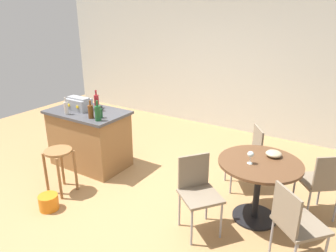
# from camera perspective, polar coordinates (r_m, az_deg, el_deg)

# --- Properties ---
(ground_plane) EXTENTS (8.80, 8.80, 0.00)m
(ground_plane) POSITION_cam_1_polar(r_m,az_deg,el_deg) (4.40, -6.40, -11.62)
(ground_plane) COLOR #A37A4C
(back_wall) EXTENTS (8.00, 0.10, 2.70)m
(back_wall) POSITION_cam_1_polar(r_m,az_deg,el_deg) (6.44, 10.36, 11.38)
(back_wall) COLOR beige
(back_wall) RESTS_ON ground_plane
(kitchen_island) EXTENTS (1.20, 0.74, 0.89)m
(kitchen_island) POSITION_cam_1_polar(r_m,az_deg,el_deg) (5.03, -14.02, -2.14)
(kitchen_island) COLOR olive
(kitchen_island) RESTS_ON ground_plane
(wooden_stool) EXTENTS (0.36, 0.36, 0.61)m
(wooden_stool) POSITION_cam_1_polar(r_m,az_deg,el_deg) (4.38, -19.09, -5.92)
(wooden_stool) COLOR olive
(wooden_stool) RESTS_ON ground_plane
(dining_table) EXTENTS (0.93, 0.93, 0.74)m
(dining_table) POSITION_cam_1_polar(r_m,az_deg,el_deg) (3.73, 16.11, -8.64)
(dining_table) COLOR black
(dining_table) RESTS_ON ground_plane
(folding_chair_near) EXTENTS (0.56, 0.56, 0.87)m
(folding_chair_near) POSITION_cam_1_polar(r_m,az_deg,el_deg) (4.37, 14.22, -4.72)
(folding_chair_near) COLOR #7F705B
(folding_chair_near) RESTS_ON ground_plane
(folding_chair_far) EXTENTS (0.56, 0.56, 0.85)m
(folding_chair_far) POSITION_cam_1_polar(r_m,az_deg,el_deg) (3.48, 5.41, -11.27)
(folding_chair_far) COLOR #7F705B
(folding_chair_far) RESTS_ON ground_plane
(folding_chair_left) EXTENTS (0.56, 0.56, 0.85)m
(folding_chair_left) POSITION_cam_1_polar(r_m,az_deg,el_deg) (3.22, 22.03, -15.78)
(folding_chair_left) COLOR #7F705B
(folding_chair_left) RESTS_ON ground_plane
(folding_chair_right) EXTENTS (0.56, 0.56, 0.85)m
(folding_chair_right) POSITION_cam_1_polar(r_m,az_deg,el_deg) (4.02, 26.03, -8.81)
(folding_chair_right) COLOR #7F705B
(folding_chair_right) RESTS_ON ground_plane
(toolbox) EXTENTS (0.37, 0.24, 0.20)m
(toolbox) POSITION_cam_1_polar(r_m,az_deg,el_deg) (4.96, -15.84, 3.89)
(toolbox) COLOR gray
(toolbox) RESTS_ON kitchen_island
(bottle_0) EXTENTS (0.08, 0.08, 0.26)m
(bottle_0) POSITION_cam_1_polar(r_m,az_deg,el_deg) (4.52, -13.82, 2.60)
(bottle_0) COLOR #603314
(bottle_0) RESTS_ON kitchen_island
(bottle_1) EXTENTS (0.06, 0.06, 0.25)m
(bottle_1) POSITION_cam_1_polar(r_m,az_deg,el_deg) (4.78, -17.97, 3.14)
(bottle_1) COLOR #B7B2AD
(bottle_1) RESTS_ON kitchen_island
(bottle_2) EXTENTS (0.08, 0.08, 0.28)m
(bottle_2) POSITION_cam_1_polar(r_m,az_deg,el_deg) (4.39, -12.61, 2.32)
(bottle_2) COLOR #194C23
(bottle_2) RESTS_ON kitchen_island
(bottle_3) EXTENTS (0.07, 0.07, 0.18)m
(bottle_3) POSITION_cam_1_polar(r_m,az_deg,el_deg) (4.51, -12.20, 2.30)
(bottle_3) COLOR #194C23
(bottle_3) RESTS_ON kitchen_island
(bottle_4) EXTENTS (0.07, 0.07, 0.28)m
(bottle_4) POSITION_cam_1_polar(r_m,az_deg,el_deg) (4.99, -12.81, 4.43)
(bottle_4) COLOR maroon
(bottle_4) RESTS_ON kitchen_island
(cup_0) EXTENTS (0.12, 0.09, 0.10)m
(cup_0) POSITION_cam_1_polar(r_m,az_deg,el_deg) (5.21, -17.19, 4.02)
(cup_0) COLOR #DB6651
(cup_0) RESTS_ON kitchen_island
(cup_1) EXTENTS (0.11, 0.08, 0.09)m
(cup_1) POSITION_cam_1_polar(r_m,az_deg,el_deg) (4.84, -12.19, 3.19)
(cup_1) COLOR #383838
(cup_1) RESTS_ON kitchen_island
(wine_glass) EXTENTS (0.07, 0.07, 0.14)m
(wine_glass) POSITION_cam_1_polar(r_m,az_deg,el_deg) (3.53, 14.73, -5.04)
(wine_glass) COLOR silver
(wine_glass) RESTS_ON dining_table
(serving_bowl) EXTENTS (0.18, 0.18, 0.07)m
(serving_bowl) POSITION_cam_1_polar(r_m,az_deg,el_deg) (3.80, 18.59, -4.78)
(serving_bowl) COLOR tan
(serving_bowl) RESTS_ON dining_table
(plastic_bucket) EXTENTS (0.24, 0.24, 0.19)m
(plastic_bucket) POSITION_cam_1_polar(r_m,az_deg,el_deg) (4.24, -20.81, -12.77)
(plastic_bucket) COLOR orange
(plastic_bucket) RESTS_ON ground_plane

